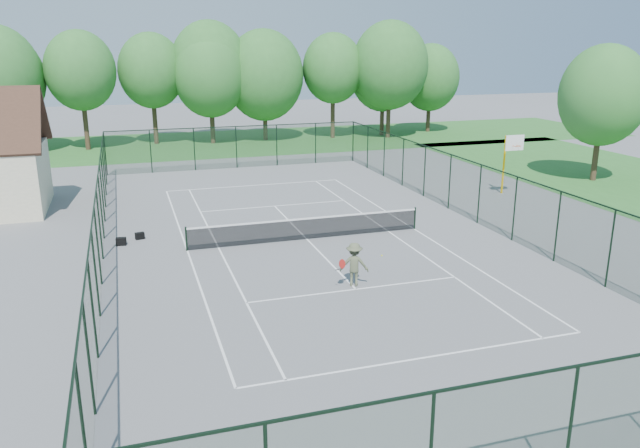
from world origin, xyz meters
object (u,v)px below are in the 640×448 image
(sports_bag_a, at_px, (121,241))
(basketball_goal, at_px, (510,152))
(tennis_net, at_px, (307,227))
(tennis_player, at_px, (354,264))

(sports_bag_a, bearing_deg, basketball_goal, 15.33)
(basketball_goal, bearing_deg, tennis_net, -161.03)
(tennis_net, relative_size, basketball_goal, 3.04)
(sports_bag_a, bearing_deg, tennis_player, -35.33)
(sports_bag_a, relative_size, tennis_player, 0.20)
(basketball_goal, bearing_deg, sports_bag_a, -172.09)
(tennis_net, xyz_separation_m, tennis_player, (0.07, -5.99, 0.26))
(tennis_net, bearing_deg, basketball_goal, 18.97)
(basketball_goal, xyz_separation_m, sports_bag_a, (-22.11, -3.07, -2.39))
(basketball_goal, distance_m, sports_bag_a, 22.45)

